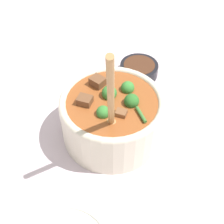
% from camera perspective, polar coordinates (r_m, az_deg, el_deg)
% --- Properties ---
extents(ground_plane, '(4.00, 4.00, 0.00)m').
position_cam_1_polar(ground_plane, '(0.72, 0.00, -3.93)').
color(ground_plane, silver).
extents(stew_bowl, '(0.22, 0.22, 0.32)m').
position_cam_1_polar(stew_bowl, '(0.67, 0.00, -0.52)').
color(stew_bowl, beige).
rests_on(stew_bowl, ground_plane).
extents(condiment_bowl, '(0.10, 0.10, 0.03)m').
position_cam_1_polar(condiment_bowl, '(0.86, 4.95, 7.84)').
color(condiment_bowl, black).
rests_on(condiment_bowl, ground_plane).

